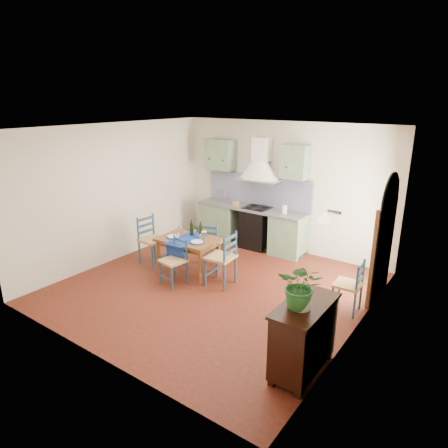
% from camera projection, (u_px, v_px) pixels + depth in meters
% --- Properties ---
extents(floor, '(5.00, 5.00, 0.00)m').
position_uv_depth(floor, '(214.00, 287.00, 7.18)').
color(floor, '#43170E').
rests_on(floor, ground).
extents(back_wall, '(5.00, 0.96, 2.80)m').
position_uv_depth(back_wall, '(259.00, 201.00, 8.90)').
color(back_wall, beige).
rests_on(back_wall, ground).
extents(right_wall, '(0.26, 5.00, 2.80)m').
position_uv_depth(right_wall, '(367.00, 241.00, 5.61)').
color(right_wall, beige).
rests_on(right_wall, ground).
extents(left_wall, '(0.04, 5.00, 2.80)m').
position_uv_depth(left_wall, '(116.00, 193.00, 8.14)').
color(left_wall, beige).
rests_on(left_wall, ground).
extents(ceiling, '(5.00, 5.00, 0.01)m').
position_uv_depth(ceiling, '(213.00, 128.00, 6.33)').
color(ceiling, white).
rests_on(ceiling, back_wall).
extents(dining_table, '(1.16, 0.88, 1.03)m').
position_uv_depth(dining_table, '(188.00, 243.00, 7.57)').
color(dining_table, brown).
rests_on(dining_table, ground).
extents(chair_near, '(0.47, 0.47, 0.87)m').
position_uv_depth(chair_near, '(175.00, 261.00, 7.19)').
color(chair_near, navy).
rests_on(chair_near, ground).
extents(chair_far, '(0.50, 0.50, 0.86)m').
position_uv_depth(chair_far, '(211.00, 242.00, 8.12)').
color(chair_far, navy).
rests_on(chair_far, ground).
extents(chair_left, '(0.49, 0.49, 0.99)m').
position_uv_depth(chair_left, '(152.00, 240.00, 8.07)').
color(chair_left, navy).
rests_on(chair_left, ground).
extents(chair_right, '(0.50, 0.50, 1.00)m').
position_uv_depth(chair_right, '(222.00, 258.00, 7.14)').
color(chair_right, navy).
rests_on(chair_right, ground).
extents(chair_spare, '(0.42, 0.42, 0.87)m').
position_uv_depth(chair_spare, '(350.00, 285.00, 6.26)').
color(chair_spare, navy).
rests_on(chair_spare, ground).
extents(sideboard, '(0.50, 1.05, 0.94)m').
position_uv_depth(sideboard, '(303.00, 335.00, 4.84)').
color(sideboard, black).
rests_on(sideboard, ground).
extents(potted_plant, '(0.60, 0.55, 0.57)m').
position_uv_depth(potted_plant, '(301.00, 286.00, 4.54)').
color(potted_plant, '#27662B').
rests_on(potted_plant, sideboard).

